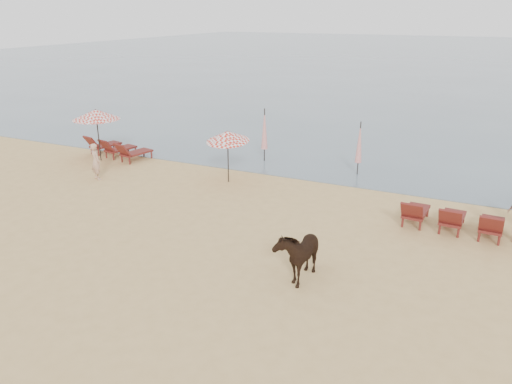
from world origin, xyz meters
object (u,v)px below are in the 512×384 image
Objects in this scene: lounger_cluster_right at (452,218)px; cow at (299,252)px; umbrella_open_left_a at (96,114)px; beachgoer_left at (96,161)px; umbrella_closed_left at (264,129)px; lounger_cluster_left at (116,148)px; umbrella_open_left_b at (228,136)px; umbrella_closed_right at (359,143)px.

cow is at bearing -122.22° from lounger_cluster_right.
umbrella_open_left_a is 3.37m from beachgoer_left.
umbrella_closed_left is (-9.15, 4.92, 1.14)m from lounger_cluster_right.
umbrella_open_left_a is at bearing -155.96° from umbrella_closed_left.
beachgoer_left is at bearing -51.65° from lounger_cluster_left.
umbrella_open_left_b is 8.70m from cow.
umbrella_open_left_a is 1.58× the size of beachgoer_left.
umbrella_open_left_b is 0.89× the size of umbrella_closed_left.
cow is (12.64, -7.48, 0.28)m from lounger_cluster_left.
umbrella_closed_right is (4.74, -0.20, -0.10)m from umbrella_closed_left.
lounger_cluster_right is 1.79× the size of cow.
umbrella_open_left_a is 14.70m from cow.
umbrella_open_left_a reaches higher than cow.
lounger_cluster_right is at bearing 4.04° from lounger_cluster_left.
lounger_cluster_left is 7.21m from umbrella_open_left_b.
beachgoer_left is (-11.11, 4.32, 0.05)m from cow.
umbrella_open_left_b is at bearing 174.62° from lounger_cluster_right.
umbrella_open_left_a is at bearing -101.92° from lounger_cluster_left.
cow is (13.01, -6.68, -1.54)m from umbrella_open_left_a.
cow is at bearing -176.83° from beachgoer_left.
lounger_cluster_right is 14.74m from beachgoer_left.
umbrella_closed_left reaches higher than lounger_cluster_left.
beachgoer_left is (1.90, -2.36, -1.50)m from umbrella_open_left_a.
lounger_cluster_left is 12.11m from umbrella_closed_right.
umbrella_open_left_b is (6.97, -1.00, 1.55)m from lounger_cluster_left.
umbrella_open_left_a is 12.62m from umbrella_closed_right.
umbrella_closed_right is 11.70m from beachgoer_left.
umbrella_closed_left is at bearing 32.01° from lounger_cluster_left.
umbrella_closed_left is at bearing 177.56° from umbrella_closed_right.
umbrella_open_left_b is (7.33, -0.20, -0.27)m from umbrella_open_left_a.
umbrella_closed_right is (4.87, 3.33, -0.52)m from umbrella_open_left_b.
cow is at bearing -85.32° from umbrella_closed_right.
umbrella_open_left_a reaches higher than lounger_cluster_left.
umbrella_closed_left reaches higher than beachgoer_left.
umbrella_open_left_a is at bearing -26.75° from beachgoer_left.
lounger_cluster_left is 7.63m from umbrella_closed_left.
umbrella_open_left_b is (-9.28, 1.39, 1.55)m from lounger_cluster_right.
umbrella_open_left_b reaches higher than lounger_cluster_left.
beachgoer_left reaches higher than cow.
lounger_cluster_right is 9.51m from umbrella_open_left_b.
umbrella_open_left_b is 3.56m from umbrella_closed_left.
lounger_cluster_right is at bearing 4.37° from umbrella_open_left_a.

